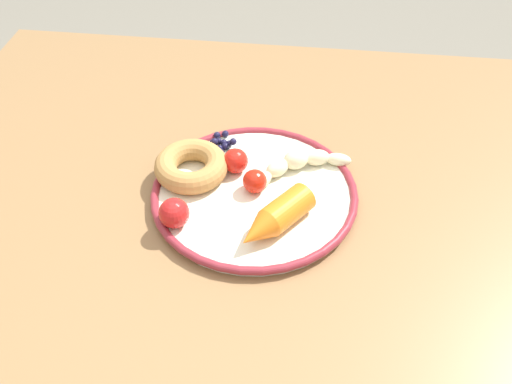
{
  "coord_description": "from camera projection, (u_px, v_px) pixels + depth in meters",
  "views": [
    {
      "loc": [
        0.07,
        -0.55,
        1.3
      ],
      "look_at": [
        0.0,
        0.02,
        0.74
      ],
      "focal_mm": 39.07,
      "sensor_mm": 36.0,
      "label": 1
    }
  ],
  "objects": [
    {
      "name": "tomato_mid",
      "position": [
        258.0,
        181.0,
        0.8
      ],
      "size": [
        0.03,
        0.03,
        0.03
      ],
      "primitive_type": "sphere",
      "color": "red",
      "rests_on": "plate"
    },
    {
      "name": "tomato_far",
      "position": [
        174.0,
        213.0,
        0.75
      ],
      "size": [
        0.04,
        0.04,
        0.04
      ],
      "primitive_type": "sphere",
      "color": "red",
      "rests_on": "plate"
    },
    {
      "name": "blueberry_pile",
      "position": [
        222.0,
        144.0,
        0.88
      ],
      "size": [
        0.05,
        0.06,
        0.02
      ],
      "color": "#191638",
      "rests_on": "plate"
    },
    {
      "name": "plate",
      "position": [
        256.0,
        193.0,
        0.81
      ],
      "size": [
        0.3,
        0.3,
        0.02
      ],
      "color": "white",
      "rests_on": "dining_table"
    },
    {
      "name": "carrot_orange",
      "position": [
        275.0,
        219.0,
        0.74
      ],
      "size": [
        0.11,
        0.12,
        0.04
      ],
      "color": "orange",
      "rests_on": "plate"
    },
    {
      "name": "dining_table",
      "position": [
        253.0,
        245.0,
        0.86
      ],
      "size": [
        1.12,
        0.93,
        0.73
      ],
      "color": "olive",
      "rests_on": "ground_plane"
    },
    {
      "name": "tomato_near",
      "position": [
        236.0,
        161.0,
        0.83
      ],
      "size": [
        0.04,
        0.04,
        0.04
      ],
      "primitive_type": "sphere",
      "color": "red",
      "rests_on": "plate"
    },
    {
      "name": "banana",
      "position": [
        298.0,
        164.0,
        0.83
      ],
      "size": [
        0.15,
        0.1,
        0.03
      ],
      "color": "beige",
      "rests_on": "plate"
    },
    {
      "name": "donut",
      "position": [
        191.0,
        166.0,
        0.82
      ],
      "size": [
        0.13,
        0.13,
        0.03
      ],
      "primitive_type": "torus",
      "rotation": [
        0.0,
        0.0,
        0.27
      ],
      "color": "#B68345",
      "rests_on": "plate"
    }
  ]
}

